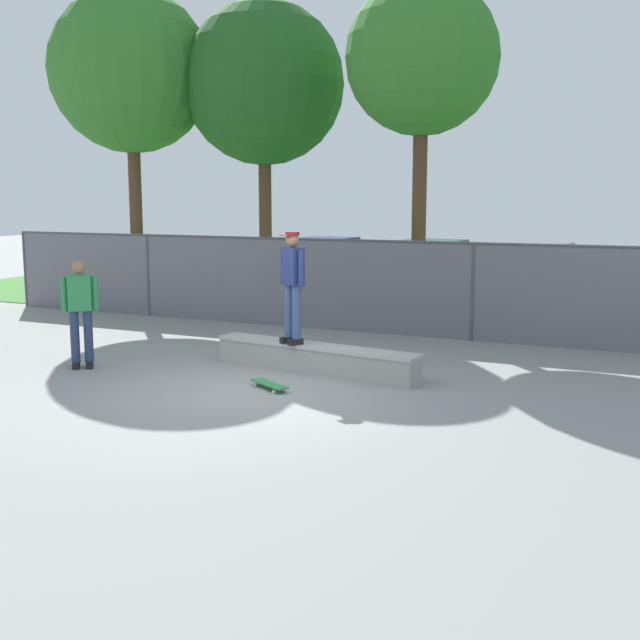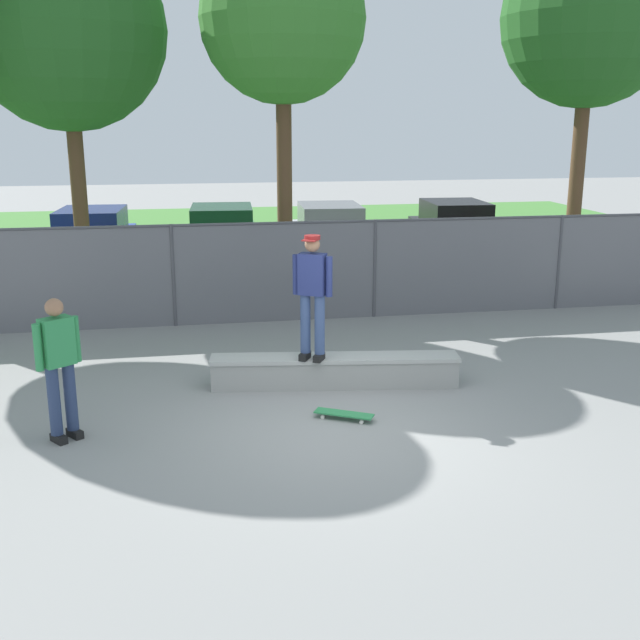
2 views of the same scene
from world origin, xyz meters
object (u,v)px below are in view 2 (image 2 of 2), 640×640
at_px(car_green, 222,237).
at_px(car_black, 456,231).
at_px(car_silver, 330,235).
at_px(skateboarder, 312,291).
at_px(tree_mid, 283,21).
at_px(tree_far, 590,18).
at_px(bystander, 59,363).
at_px(skateboard, 344,414).
at_px(car_blue, 92,241).
at_px(tree_near_right, 66,31).
at_px(concrete_ledge, 335,371).

relative_size(car_green, car_black, 1.00).
bearing_deg(car_black, car_silver, -177.26).
relative_size(skateboarder, tree_mid, 0.25).
height_order(tree_far, bystander, tree_far).
bearing_deg(car_black, tree_mid, -140.96).
bearing_deg(skateboard, tree_far, 44.76).
distance_m(tree_far, car_blue, 12.97).
relative_size(tree_near_right, car_green, 1.77).
distance_m(skateboard, tree_far, 11.17).
bearing_deg(car_black, bystander, -129.41).
height_order(tree_near_right, bystander, tree_near_right).
distance_m(car_silver, car_black, 3.66).
relative_size(concrete_ledge, skateboarder, 2.04).
bearing_deg(tree_mid, concrete_ledge, -89.92).
bearing_deg(car_silver, car_green, 178.11).
bearing_deg(bystander, tree_near_right, 94.11).
distance_m(skateboard, tree_mid, 8.83).
bearing_deg(car_blue, skateboard, -68.50).
relative_size(car_green, bystander, 2.37).
height_order(skateboard, car_green, car_green).
bearing_deg(car_blue, bystander, -86.06).
xyz_separation_m(concrete_ledge, skateboarder, (-0.36, -0.10, 1.26)).
xyz_separation_m(concrete_ledge, car_blue, (-4.49, 9.71, 0.60)).
xyz_separation_m(concrete_ledge, tree_mid, (-0.01, 5.40, 5.56)).
height_order(concrete_ledge, tree_far, tree_far).
height_order(concrete_ledge, skateboarder, skateboarder).
relative_size(car_green, car_silver, 1.00).
height_order(tree_mid, car_green, tree_mid).
bearing_deg(car_green, tree_mid, -75.66).
distance_m(tree_far, car_black, 6.91).
xyz_separation_m(skateboarder, tree_near_right, (-3.90, 6.15, 4.09)).
height_order(tree_near_right, car_silver, tree_near_right).
distance_m(skateboard, car_green, 11.14).
xyz_separation_m(skateboarder, car_silver, (2.16, 9.76, -0.67)).
bearing_deg(car_black, skateboard, -116.65).
height_order(skateboarder, car_green, skateboarder).
relative_size(car_blue, bystander, 2.37).
xyz_separation_m(tree_mid, car_green, (-1.11, 4.35, -4.96)).
xyz_separation_m(concrete_ledge, skateboard, (-0.14, -1.32, -0.17)).
xyz_separation_m(concrete_ledge, car_black, (5.46, 9.83, 0.60)).
distance_m(car_silver, bystander, 12.31).
height_order(skateboarder, tree_far, tree_far).
xyz_separation_m(skateboarder, skateboard, (0.22, -1.22, -1.43)).
bearing_deg(tree_near_right, tree_far, -3.65).
xyz_separation_m(tree_near_right, car_green, (3.13, 3.71, -4.76)).
distance_m(skateboarder, bystander, 3.62).
height_order(tree_mid, car_blue, tree_mid).
bearing_deg(skateboarder, tree_near_right, 122.38).
height_order(tree_near_right, tree_mid, tree_near_right).
distance_m(tree_near_right, tree_mid, 4.30).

